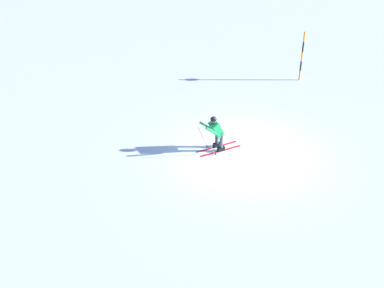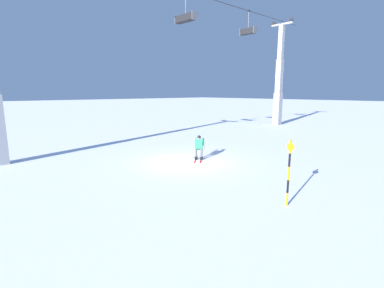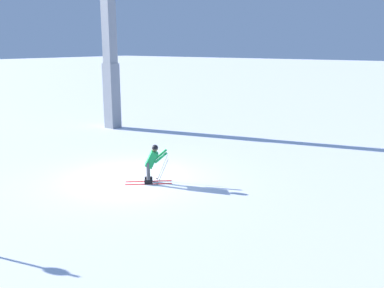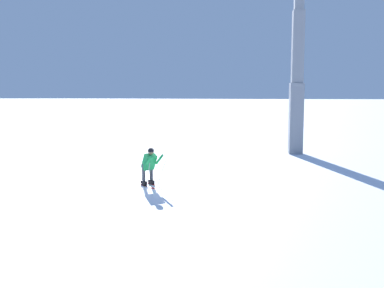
% 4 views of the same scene
% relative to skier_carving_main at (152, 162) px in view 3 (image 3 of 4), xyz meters
% --- Properties ---
extents(ground_plane, '(260.00, 260.00, 0.00)m').
position_rel_skier_carving_main_xyz_m(ground_plane, '(-0.99, -0.04, -0.79)').
color(ground_plane, white).
extents(skier_carving_main, '(1.53, 1.44, 1.52)m').
position_rel_skier_carving_main_xyz_m(skier_carving_main, '(0.00, 0.00, 0.00)').
color(skier_carving_main, red).
rests_on(skier_carving_main, ground_plane).
extents(lift_tower_near, '(0.72, 2.69, 11.97)m').
position_rel_skier_carving_main_xyz_m(lift_tower_near, '(-8.89, 6.50, 4.21)').
color(lift_tower_near, gray).
rests_on(lift_tower_near, ground_plane).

